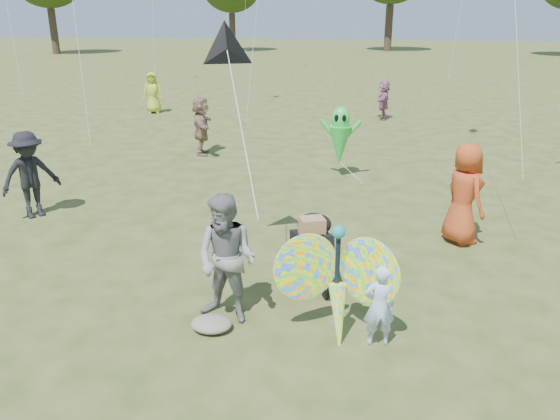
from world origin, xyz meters
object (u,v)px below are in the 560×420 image
(jogging_stroller, at_px, (312,246))
(butterfly_kite, at_px, (338,284))
(crowd_a, at_px, (464,194))
(crowd_d, at_px, (201,126))
(alien_kite, at_px, (340,139))
(child_girl, at_px, (379,306))
(crowd_g, at_px, (153,93))
(crowd_j, at_px, (384,100))
(adult_man, at_px, (227,259))
(crowd_b, at_px, (30,175))

(jogging_stroller, xyz_separation_m, butterfly_kite, (0.47, -1.36, 0.12))
(crowd_a, relative_size, jogging_stroller, 1.56)
(crowd_d, bearing_deg, alien_kite, -126.89)
(child_girl, distance_m, crowd_d, 10.13)
(crowd_g, bearing_deg, butterfly_kite, -73.86)
(crowd_d, relative_size, alien_kite, 0.94)
(alien_kite, bearing_deg, crowd_j, 82.29)
(crowd_j, bearing_deg, jogging_stroller, -1.25)
(child_girl, distance_m, jogging_stroller, 1.73)
(jogging_stroller, bearing_deg, alien_kite, 67.07)
(crowd_a, height_order, butterfly_kite, crowd_a)
(crowd_g, bearing_deg, adult_man, -77.91)
(child_girl, height_order, crowd_j, crowd_j)
(crowd_a, distance_m, crowd_g, 15.57)
(crowd_j, bearing_deg, alien_kite, -4.44)
(crowd_j, relative_size, butterfly_kite, 0.84)
(adult_man, height_order, crowd_g, adult_man)
(adult_man, height_order, crowd_j, adult_man)
(child_girl, xyz_separation_m, crowd_j, (0.11, 15.18, 0.20))
(child_girl, distance_m, crowd_g, 17.54)
(crowd_j, relative_size, alien_kite, 0.84)
(child_girl, relative_size, jogging_stroller, 0.92)
(crowd_b, height_order, crowd_g, crowd_b)
(child_girl, distance_m, alien_kite, 7.21)
(jogging_stroller, bearing_deg, crowd_g, 97.53)
(crowd_g, xyz_separation_m, butterfly_kite, (8.48, -14.98, -0.08))
(crowd_d, bearing_deg, adult_man, -174.62)
(crowd_g, bearing_deg, crowd_a, -61.42)
(crowd_b, xyz_separation_m, crowd_g, (-2.26, 11.70, -0.05))
(crowd_b, height_order, alien_kite, alien_kite)
(jogging_stroller, bearing_deg, adult_man, -152.69)
(alien_kite, bearing_deg, crowd_d, 157.36)
(crowd_j, xyz_separation_m, jogging_stroller, (-1.09, -13.75, -0.12))
(child_girl, bearing_deg, crowd_d, -72.26)
(crowd_a, bearing_deg, alien_kite, 4.63)
(alien_kite, bearing_deg, crowd_b, -146.71)
(crowd_b, relative_size, crowd_d, 1.05)
(crowd_b, distance_m, crowd_g, 11.91)
(alien_kite, bearing_deg, adult_man, -98.02)
(adult_man, xyz_separation_m, crowd_g, (-7.05, 14.79, -0.05))
(child_girl, xyz_separation_m, butterfly_kite, (-0.51, 0.07, 0.20))
(crowd_a, distance_m, jogging_stroller, 3.16)
(crowd_d, bearing_deg, crowd_g, 18.40)
(crowd_d, xyz_separation_m, crowd_j, (5.10, 6.37, -0.09))
(crowd_b, height_order, crowd_j, crowd_b)
(jogging_stroller, bearing_deg, crowd_j, 62.53)
(crowd_j, height_order, jogging_stroller, crowd_j)
(crowd_d, bearing_deg, crowd_b, 148.05)
(crowd_d, bearing_deg, crowd_a, -144.00)
(adult_man, distance_m, crowd_b, 5.70)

